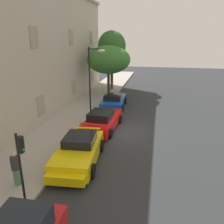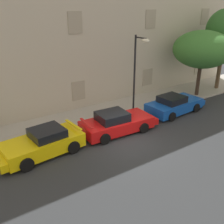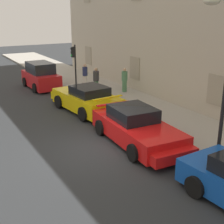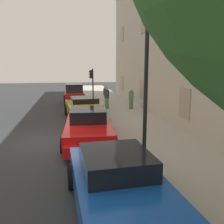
{
  "view_description": "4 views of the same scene",
  "coord_description": "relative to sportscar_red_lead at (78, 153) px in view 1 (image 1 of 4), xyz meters",
  "views": [
    {
      "loc": [
        -15.21,
        -2.23,
        6.56
      ],
      "look_at": [
        1.91,
        1.3,
        0.82
      ],
      "focal_mm": 36.19,
      "sensor_mm": 36.0,
      "label": 1
    },
    {
      "loc": [
        -8.68,
        -10.95,
        7.92
      ],
      "look_at": [
        0.38,
        2.44,
        1.13
      ],
      "focal_mm": 42.02,
      "sensor_mm": 36.0,
      "label": 2
    },
    {
      "loc": [
        10.37,
        -5.39,
        5.33
      ],
      "look_at": [
        -1.17,
        1.33,
        1.0
      ],
      "focal_mm": 50.86,
      "sensor_mm": 36.0,
      "label": 3
    },
    {
      "loc": [
        10.88,
        0.86,
        3.43
      ],
      "look_at": [
        -1.05,
        3.03,
        1.08
      ],
      "focal_mm": 38.43,
      "sensor_mm": 36.0,
      "label": 4
    }
  ],
  "objects": [
    {
      "name": "sportscar_white_middle",
      "position": [
        10.92,
        0.18,
        -0.04
      ],
      "size": [
        5.04,
        2.42,
        1.39
      ],
      "color": "#144CB2",
      "rests_on": "ground"
    },
    {
      "name": "tree_midblock",
      "position": [
        18.58,
        1.97,
        4.91
      ],
      "size": [
        3.5,
        3.5,
        7.34
      ],
      "color": "brown",
      "rests_on": "sidewalk"
    },
    {
      "name": "street_lamp",
      "position": [
        7.93,
        1.26,
        3.44
      ],
      "size": [
        0.44,
        1.42,
        5.73
      ],
      "color": "black",
      "rests_on": "sidewalk"
    },
    {
      "name": "tree_near_kerb",
      "position": [
        15.26,
        1.67,
        3.57
      ],
      "size": [
        4.98,
        4.98,
        5.67
      ],
      "color": "#38281E",
      "rests_on": "sidewalk"
    },
    {
      "name": "ground_plane",
      "position": [
        4.89,
        -1.78,
        -0.65
      ],
      "size": [
        80.0,
        80.0,
        0.0
      ],
      "primitive_type": "plane",
      "color": "#2B2D30"
    },
    {
      "name": "sportscar_red_lead",
      "position": [
        0.0,
        0.0,
        0.0
      ],
      "size": [
        4.96,
        2.56,
        1.45
      ],
      "color": "yellow",
      "rests_on": "ground"
    },
    {
      "name": "pedestrian_strolling",
      "position": [
        -2.55,
        2.01,
        0.34
      ],
      "size": [
        0.51,
        0.51,
        1.68
      ],
      "color": "#4C7F59",
      "rests_on": "sidewalk"
    },
    {
      "name": "sidewalk",
      "position": [
        4.89,
        2.77,
        -0.58
      ],
      "size": [
        60.0,
        3.96,
        0.14
      ],
      "primitive_type": "cube",
      "color": "#A8A399",
      "rests_on": "ground"
    },
    {
      "name": "traffic_light",
      "position": [
        -3.53,
        0.95,
        1.6
      ],
      "size": [
        0.22,
        0.36,
        3.07
      ],
      "color": "black",
      "rests_on": "sidewalk"
    },
    {
      "name": "sportscar_yellow_flank",
      "position": [
        5.3,
        -0.1,
        -0.02
      ],
      "size": [
        5.21,
        2.45,
        1.46
      ],
      "color": "red",
      "rests_on": "ground"
    },
    {
      "name": "building_facade",
      "position": [
        4.89,
        6.74,
        4.93
      ],
      "size": [
        35.24,
        4.49,
        11.12
      ],
      "color": "#BCB29E",
      "rests_on": "ground"
    }
  ]
}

